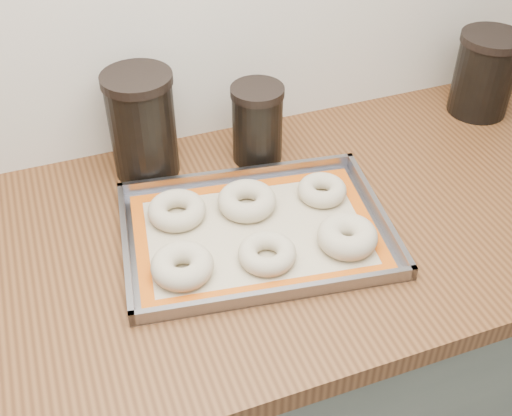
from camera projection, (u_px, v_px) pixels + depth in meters
name	position (u px, v px, depth m)	size (l,w,h in m)	color
cabinet	(342.00, 356.00, 1.50)	(3.00, 0.65, 0.86)	slate
countertop	(362.00, 209.00, 1.21)	(3.06, 0.68, 0.04)	brown
baking_tray	(256.00, 231.00, 1.12)	(0.50, 0.39, 0.03)	gray
baking_mat	(256.00, 232.00, 1.12)	(0.46, 0.35, 0.00)	#C6B793
bagel_front_left	(182.00, 266.00, 1.03)	(0.10, 0.10, 0.04)	beige
bagel_front_mid	(267.00, 253.00, 1.06)	(0.10, 0.10, 0.03)	beige
bagel_front_right	(347.00, 236.00, 1.08)	(0.10, 0.10, 0.04)	beige
bagel_back_left	(177.00, 210.00, 1.14)	(0.10, 0.10, 0.03)	beige
bagel_back_mid	(247.00, 201.00, 1.16)	(0.11, 0.11, 0.04)	beige
bagel_back_right	(322.00, 190.00, 1.19)	(0.09, 0.09, 0.03)	beige
canister_left	(142.00, 125.00, 1.20)	(0.13, 0.13, 0.21)	black
canister_mid	(257.00, 124.00, 1.25)	(0.10, 0.10, 0.16)	black
canister_right	(485.00, 74.00, 1.39)	(0.13, 0.13, 0.18)	black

